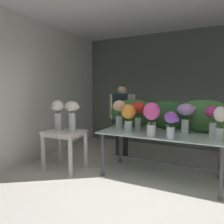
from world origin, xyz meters
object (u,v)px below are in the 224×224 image
at_px(florist, 122,113).
at_px(vase_cream_lisianthus_tall, 72,112).
at_px(side_table_white, 64,136).
at_px(vase_lilac_peonies, 186,114).
at_px(vase_fuchsia_anemones, 152,116).
at_px(vase_peach_ranunculus, 119,111).
at_px(vase_scarlet_hydrangea, 138,111).
at_px(vase_violet_freesia, 171,123).
at_px(vase_sunset_snapdragons, 128,116).
at_px(vase_crimson_lilies, 152,117).
at_px(vase_magenta_tulips, 213,116).
at_px(vase_white_roses_tall, 58,113).
at_px(vase_ivory_carnations, 220,121).
at_px(display_table_glass, 161,139).

relative_size(florist, vase_cream_lisianthus_tall, 2.86).
bearing_deg(side_table_white, vase_lilac_peonies, 14.57).
relative_size(vase_fuchsia_anemones, vase_peach_ranunculus, 1.00).
bearing_deg(vase_peach_ranunculus, vase_lilac_peonies, 5.05).
bearing_deg(vase_scarlet_hydrangea, vase_violet_freesia, -35.77).
xyz_separation_m(vase_scarlet_hydrangea, vase_violet_freesia, (0.69, -0.49, -0.09)).
distance_m(vase_sunset_snapdragons, vase_fuchsia_anemones, 0.47).
xyz_separation_m(vase_sunset_snapdragons, vase_crimson_lilies, (0.37, 0.12, -0.01)).
xyz_separation_m(vase_magenta_tulips, vase_peach_ranunculus, (-1.57, -0.10, 0.01)).
bearing_deg(vase_white_roses_tall, florist, 56.20).
bearing_deg(vase_fuchsia_anemones, vase_violet_freesia, -5.06).
xyz_separation_m(vase_ivory_carnations, vase_fuchsia_anemones, (-0.93, -0.17, 0.04)).
relative_size(side_table_white, vase_white_roses_tall, 1.29).
height_order(vase_scarlet_hydrangea, vase_fuchsia_anemones, vase_fuchsia_anemones).
relative_size(vase_fuchsia_anemones, vase_cream_lisianthus_tall, 0.94).
xyz_separation_m(vase_sunset_snapdragons, vase_violet_freesia, (0.74, -0.18, -0.05)).
xyz_separation_m(vase_ivory_carnations, vase_magenta_tulips, (-0.09, 0.32, 0.02)).
xyz_separation_m(display_table_glass, vase_peach_ranunculus, (-0.78, 0.02, 0.43)).
distance_m(vase_sunset_snapdragons, vase_cream_lisianthus_tall, 1.07).
bearing_deg(vase_magenta_tulips, vase_scarlet_hydrangea, -179.25).
relative_size(side_table_white, florist, 0.46).
relative_size(vase_lilac_peonies, vase_peach_ranunculus, 0.93).
distance_m(florist, vase_peach_ranunculus, 0.81).
height_order(vase_scarlet_hydrangea, vase_cream_lisianthus_tall, vase_cream_lisianthus_tall).
height_order(vase_fuchsia_anemones, vase_white_roses_tall, vase_fuchsia_anemones).
height_order(vase_scarlet_hydrangea, vase_white_roses_tall, vase_white_roses_tall).
height_order(vase_scarlet_hydrangea, vase_crimson_lilies, vase_scarlet_hydrangea).
height_order(vase_ivory_carnations, vase_magenta_tulips, vase_ivory_carnations).
relative_size(side_table_white, vase_magenta_tulips, 1.57).
xyz_separation_m(vase_peach_ranunculus, vase_cream_lisianthus_tall, (-0.78, -0.38, -0.02)).
distance_m(vase_scarlet_hydrangea, vase_violet_freesia, 0.85).
xyz_separation_m(display_table_glass, vase_fuchsia_anemones, (-0.07, -0.36, 0.44)).
xyz_separation_m(vase_lilac_peonies, vase_cream_lisianthus_tall, (-1.94, -0.49, -0.02)).
bearing_deg(vase_fuchsia_anemones, vase_lilac_peonies, 47.81).
height_order(display_table_glass, vase_violet_freesia, vase_violet_freesia).
height_order(vase_magenta_tulips, vase_peach_ranunculus, vase_peach_ranunculus).
height_order(vase_lilac_peonies, vase_peach_ranunculus, vase_peach_ranunculus).
relative_size(side_table_white, vase_peach_ranunculus, 1.39).
bearing_deg(florist, vase_peach_ranunculus, -70.01).
distance_m(vase_magenta_tulips, vase_scarlet_hydrangea, 1.24).
relative_size(vase_ivory_carnations, vase_sunset_snapdragons, 1.02).
relative_size(florist, vase_magenta_tulips, 3.43).
xyz_separation_m(vase_ivory_carnations, vase_crimson_lilies, (-1.01, 0.11, -0.01)).
bearing_deg(vase_magenta_tulips, display_table_glass, -171.00).
relative_size(side_table_white, vase_sunset_snapdragons, 1.53).
xyz_separation_m(display_table_glass, florist, (-1.06, 0.77, 0.32)).
height_order(vase_peach_ranunculus, vase_crimson_lilies, vase_peach_ranunculus).
xyz_separation_m(vase_lilac_peonies, vase_sunset_snapdragons, (-0.88, -0.33, -0.04)).
xyz_separation_m(vase_scarlet_hydrangea, vase_white_roses_tall, (-1.40, -0.53, -0.05)).
relative_size(vase_violet_freesia, vase_peach_ranunculus, 0.77).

